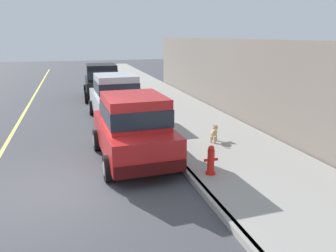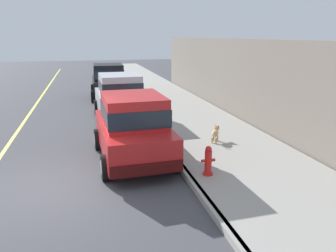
{
  "view_description": "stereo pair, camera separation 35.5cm",
  "coord_description": "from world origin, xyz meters",
  "px_view_note": "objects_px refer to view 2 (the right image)",
  "views": [
    {
      "loc": [
        0.61,
        -7.22,
        3.38
      ],
      "look_at": [
        3.16,
        1.59,
        0.85
      ],
      "focal_mm": 35.27,
      "sensor_mm": 36.0,
      "label": 1
    },
    {
      "loc": [
        0.96,
        -7.31,
        3.38
      ],
      "look_at": [
        3.16,
        1.59,
        0.85
      ],
      "focal_mm": 35.27,
      "sensor_mm": 36.0,
      "label": 2
    }
  ],
  "objects_px": {
    "car_red_hatchback": "(133,127)",
    "dog_tan": "(215,132)",
    "car_silver_hatchback": "(120,96)",
    "car_black_hatchback": "(109,81)",
    "fire_hydrant": "(208,161)"
  },
  "relations": [
    {
      "from": "car_red_hatchback",
      "to": "fire_hydrant",
      "type": "bearing_deg",
      "value": -47.36
    },
    {
      "from": "car_red_hatchback",
      "to": "dog_tan",
      "type": "bearing_deg",
      "value": 14.4
    },
    {
      "from": "car_black_hatchback",
      "to": "fire_hydrant",
      "type": "distance_m",
      "value": 11.48
    },
    {
      "from": "car_silver_hatchback",
      "to": "dog_tan",
      "type": "height_order",
      "value": "car_silver_hatchback"
    },
    {
      "from": "fire_hydrant",
      "to": "car_black_hatchback",
      "type": "bearing_deg",
      "value": 97.63
    },
    {
      "from": "car_silver_hatchback",
      "to": "car_black_hatchback",
      "type": "height_order",
      "value": "same"
    },
    {
      "from": "car_red_hatchback",
      "to": "dog_tan",
      "type": "height_order",
      "value": "car_red_hatchback"
    },
    {
      "from": "car_red_hatchback",
      "to": "car_black_hatchback",
      "type": "xyz_separation_m",
      "value": [
        0.03,
        9.68,
        0.0
      ]
    },
    {
      "from": "car_red_hatchback",
      "to": "car_silver_hatchback",
      "type": "relative_size",
      "value": 1.0
    },
    {
      "from": "car_black_hatchback",
      "to": "fire_hydrant",
      "type": "xyz_separation_m",
      "value": [
        1.52,
        -11.36,
        -0.5
      ]
    },
    {
      "from": "car_silver_hatchback",
      "to": "car_black_hatchback",
      "type": "bearing_deg",
      "value": 91.18
    },
    {
      "from": "car_black_hatchback",
      "to": "dog_tan",
      "type": "distance_m",
      "value": 9.39
    },
    {
      "from": "dog_tan",
      "to": "fire_hydrant",
      "type": "relative_size",
      "value": 0.92
    },
    {
      "from": "car_silver_hatchback",
      "to": "car_black_hatchback",
      "type": "distance_m",
      "value": 4.93
    },
    {
      "from": "car_red_hatchback",
      "to": "fire_hydrant",
      "type": "xyz_separation_m",
      "value": [
        1.55,
        -1.69,
        -0.5
      ]
    }
  ]
}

